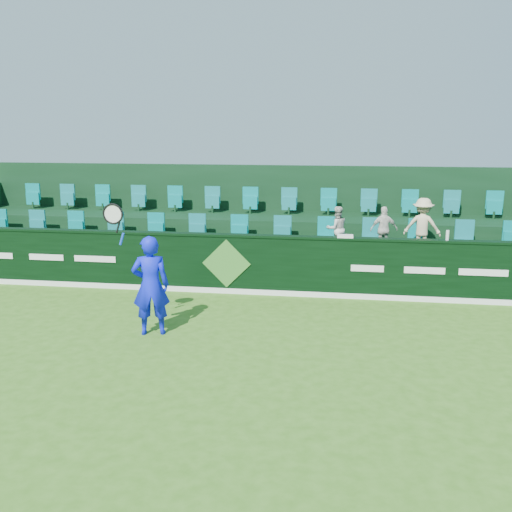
% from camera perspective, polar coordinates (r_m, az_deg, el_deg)
% --- Properties ---
extents(ground, '(60.00, 60.00, 0.00)m').
position_cam_1_polar(ground, '(9.39, -7.62, -10.56)').
color(ground, '#356818').
rests_on(ground, ground).
extents(sponsor_hoarding, '(16.00, 0.25, 1.35)m').
position_cam_1_polar(sponsor_hoarding, '(12.86, -2.87, -0.75)').
color(sponsor_hoarding, black).
rests_on(sponsor_hoarding, ground).
extents(stand_tier_front, '(16.00, 2.00, 0.80)m').
position_cam_1_polar(stand_tier_front, '(13.98, -2.00, -0.78)').
color(stand_tier_front, black).
rests_on(stand_tier_front, ground).
extents(stand_tier_back, '(16.00, 1.80, 1.30)m').
position_cam_1_polar(stand_tier_back, '(15.75, -0.77, 1.74)').
color(stand_tier_back, black).
rests_on(stand_tier_back, ground).
extents(stand_rear, '(16.00, 4.10, 2.60)m').
position_cam_1_polar(stand_rear, '(16.09, -0.53, 4.03)').
color(stand_rear, black).
rests_on(stand_rear, ground).
extents(seat_row_front, '(13.50, 0.50, 0.60)m').
position_cam_1_polar(seat_row_front, '(14.22, -1.73, 2.35)').
color(seat_row_front, '#067B7B').
rests_on(seat_row_front, stand_tier_front).
extents(seat_row_back, '(13.50, 0.50, 0.60)m').
position_cam_1_polar(seat_row_back, '(15.89, -0.61, 5.31)').
color(seat_row_back, '#067B7B').
rests_on(seat_row_back, stand_tier_back).
extents(tennis_player, '(1.21, 0.59, 2.45)m').
position_cam_1_polar(tennis_player, '(10.42, -10.53, -2.84)').
color(tennis_player, '#0E1AF1').
rests_on(tennis_player, ground).
extents(spectator_left, '(0.63, 0.56, 1.06)m').
position_cam_1_polar(spectator_left, '(13.59, 8.08, 2.72)').
color(spectator_left, beige).
rests_on(spectator_left, stand_tier_front).
extents(spectator_middle, '(0.67, 0.37, 1.08)m').
position_cam_1_polar(spectator_middle, '(13.63, 12.66, 2.60)').
color(spectator_middle, silver).
rests_on(spectator_middle, stand_tier_front).
extents(spectator_right, '(0.91, 0.63, 1.30)m').
position_cam_1_polar(spectator_right, '(13.71, 16.30, 2.90)').
color(spectator_right, beige).
rests_on(spectator_right, stand_tier_front).
extents(towel, '(0.34, 0.22, 0.05)m').
position_cam_1_polar(towel, '(12.48, 8.91, 1.97)').
color(towel, silver).
rests_on(towel, sponsor_hoarding).
extents(drinks_bottle, '(0.07, 0.07, 0.21)m').
position_cam_1_polar(drinks_bottle, '(12.67, 18.60, 1.99)').
color(drinks_bottle, silver).
rests_on(drinks_bottle, sponsor_hoarding).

